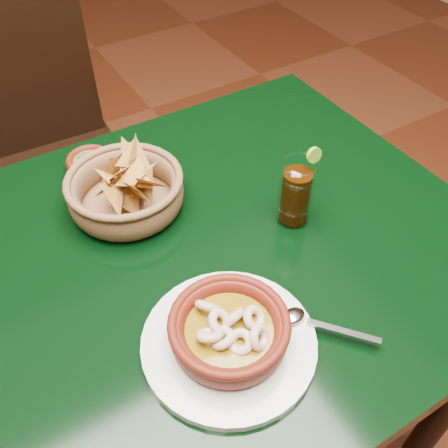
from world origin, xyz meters
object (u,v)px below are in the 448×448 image
dining_chair (46,158)px  dining_table (151,309)px  shrimp_plate (229,333)px  cola_drink (296,193)px  chip_basket (126,191)px

dining_chair → dining_table: bearing=-89.9°
dining_table → dining_chair: (-0.00, 0.71, -0.14)m
shrimp_plate → dining_table: bearing=105.1°
shrimp_plate → cola_drink: cola_drink is taller
chip_basket → shrimp_plate: bearing=-89.1°
dining_chair → chip_basket: bearing=-85.3°
cola_drink → dining_table: bearing=175.6°
dining_table → cola_drink: 0.33m
shrimp_plate → chip_basket: 0.34m
dining_chair → chip_basket: dining_chair is taller
chip_basket → cola_drink: (0.24, -0.18, 0.02)m
dining_table → dining_chair: dining_chair is taller
dining_chair → chip_basket: 0.62m
cola_drink → chip_basket: bearing=142.6°
dining_chair → cola_drink: (0.28, -0.73, 0.30)m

